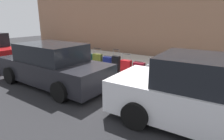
% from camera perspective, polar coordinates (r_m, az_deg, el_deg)
% --- Properties ---
extents(ground_plane, '(40.00, 40.00, 0.00)m').
position_cam_1_polar(ground_plane, '(7.55, -1.06, -3.11)').
color(ground_plane, black).
extents(sidewalk_curb, '(18.00, 5.00, 0.14)m').
position_cam_1_polar(sidewalk_curb, '(9.62, 7.36, 1.32)').
color(sidewalk_curb, '#ADA89E').
rests_on(sidewalk_curb, ground_plane).
extents(suitcase_navy_0, '(0.44, 0.24, 0.97)m').
position_cam_1_polar(suitcase_navy_0, '(7.10, 24.05, -1.65)').
color(suitcase_navy_0, navy).
rests_on(suitcase_navy_0, sidewalk_curb).
extents(suitcase_olive_1, '(0.42, 0.23, 0.73)m').
position_cam_1_polar(suitcase_olive_1, '(7.24, 19.83, -1.53)').
color(suitcase_olive_1, '#59601E').
rests_on(suitcase_olive_1, sidewalk_curb).
extents(suitcase_teal_2, '(0.37, 0.24, 0.97)m').
position_cam_1_polar(suitcase_teal_2, '(7.21, 15.74, -0.62)').
color(suitcase_teal_2, '#0F606B').
rests_on(suitcase_teal_2, sidewalk_curb).
extents(suitcase_silver_3, '(0.42, 0.25, 0.81)m').
position_cam_1_polar(suitcase_silver_3, '(7.49, 12.32, -0.34)').
color(suitcase_silver_3, '#9EA0A8').
rests_on(suitcase_silver_3, sidewalk_curb).
extents(suitcase_maroon_4, '(0.46, 0.25, 0.62)m').
position_cam_1_polar(suitcase_maroon_4, '(7.63, 8.32, 0.24)').
color(suitcase_maroon_4, maroon).
rests_on(suitcase_maroon_4, sidewalk_curb).
extents(suitcase_red_5, '(0.44, 0.25, 0.89)m').
position_cam_1_polar(suitcase_red_5, '(7.81, 4.39, 0.90)').
color(suitcase_red_5, red).
rests_on(suitcase_red_5, sidewalk_curb).
extents(suitcase_black_6, '(0.35, 0.19, 1.03)m').
position_cam_1_polar(suitcase_black_6, '(8.06, 1.27, 1.85)').
color(suitcase_black_6, black).
rests_on(suitcase_black_6, sidewalk_curb).
extents(suitcase_navy_7, '(0.46, 0.23, 0.67)m').
position_cam_1_polar(suitcase_navy_7, '(8.43, -1.31, 2.06)').
color(suitcase_navy_7, navy).
rests_on(suitcase_navy_7, sidewalk_curb).
extents(suitcase_olive_8, '(0.46, 0.21, 0.97)m').
position_cam_1_polar(suitcase_olive_8, '(8.73, -4.49, 2.76)').
color(suitcase_olive_8, '#59601E').
rests_on(suitcase_olive_8, sidewalk_curb).
extents(suitcase_teal_9, '(0.44, 0.21, 0.86)m').
position_cam_1_polar(suitcase_teal_9, '(9.07, -7.35, 3.02)').
color(suitcase_teal_9, '#0F606B').
rests_on(suitcase_teal_9, sidewalk_curb).
extents(suitcase_silver_10, '(0.50, 0.28, 0.90)m').
position_cam_1_polar(suitcase_silver_10, '(9.49, -9.78, 3.42)').
color(suitcase_silver_10, '#9EA0A8').
rests_on(suitcase_silver_10, sidewalk_curb).
extents(fire_hydrant, '(0.39, 0.21, 0.73)m').
position_cam_1_polar(fire_hydrant, '(10.07, -13.79, 4.26)').
color(fire_hydrant, '#99999E').
rests_on(fire_hydrant, sidewalk_curb).
extents(bollard_post, '(0.16, 0.16, 0.80)m').
position_cam_1_polar(bollard_post, '(10.32, -16.23, 4.48)').
color(bollard_post, brown).
rests_on(bollard_post, sidewalk_curb).
extents(parked_car_white_0, '(4.77, 2.16, 1.65)m').
position_cam_1_polar(parked_car_white_0, '(4.66, 29.30, -7.31)').
color(parked_car_white_0, silver).
rests_on(parked_car_white_0, ground_plane).
extents(parked_car_charcoal_1, '(4.69, 2.10, 1.55)m').
position_cam_1_polar(parked_car_charcoal_1, '(7.23, -17.98, 1.31)').
color(parked_car_charcoal_1, black).
rests_on(parked_car_charcoal_1, ground_plane).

